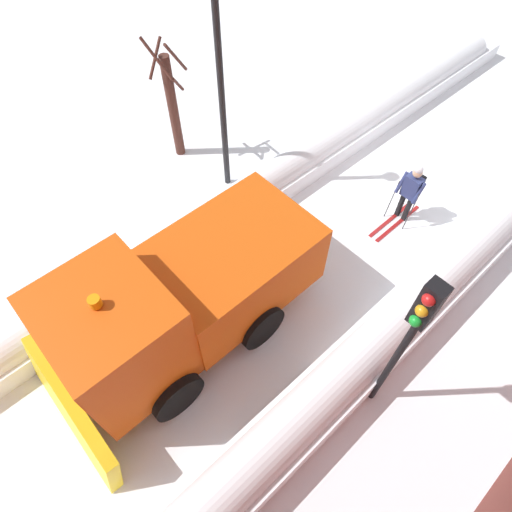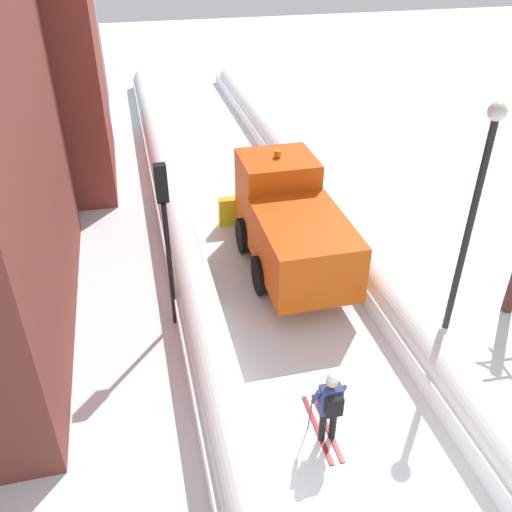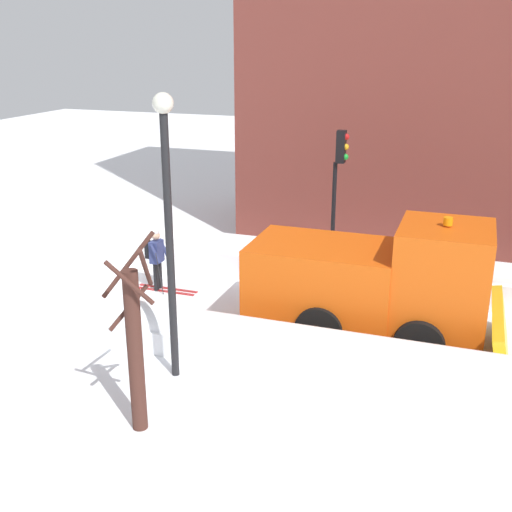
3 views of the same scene
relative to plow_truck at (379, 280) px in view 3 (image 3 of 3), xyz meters
The scene contains 8 objects.
ground_plane 2.96m from the plow_truck, 101.81° to the left, with size 80.00×80.00×0.00m, color white.
snowbank_left 4.04m from the plow_truck, 140.35° to the left, with size 1.10×36.00×1.20m.
snowbank_right 3.36m from the plow_truck, 51.76° to the left, with size 1.10×36.00×0.99m.
plow_truck is the anchor object (origin of this frame).
skier 6.43m from the plow_truck, 99.29° to the right, with size 0.62×1.80×1.81m.
traffic_light_pole 4.33m from the plow_truck, 153.33° to the right, with size 0.28×0.42×4.35m.
street_lamp 5.33m from the plow_truck, 49.99° to the right, with size 0.40×0.40×5.83m.
bare_tree_near 6.16m from the plow_truck, 34.50° to the right, with size 0.97×1.10×3.66m.
Camera 3 is at (14.23, 9.28, 6.78)m, focal length 44.18 mm.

